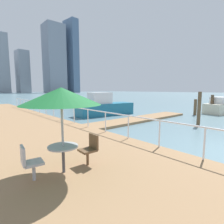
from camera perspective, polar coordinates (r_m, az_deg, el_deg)
name	(u,v)px	position (r m, az deg, el deg)	size (l,w,h in m)	color
ground_plane	(54,111)	(23.25, -18.13, 0.42)	(300.00, 300.00, 0.00)	slate
floating_dock	(137,119)	(15.24, 8.05, -2.39)	(11.87, 2.00, 0.18)	#93704C
boardwalk_railing	(68,109)	(12.79, -13.88, 0.82)	(0.06, 28.30, 1.08)	white
dock_piling_0	(212,104)	(21.79, 29.39, 2.13)	(0.29, 0.29, 2.05)	brown
dock_piling_1	(195,107)	(20.18, 25.14, 1.42)	(0.30, 0.30, 1.62)	brown
dock_piling_3	(199,108)	(14.56, 26.15, 1.02)	(0.25, 0.25, 2.47)	brown
moored_boat_0	(104,107)	(18.16, -2.55, 1.63)	(6.15, 2.59, 2.33)	#1E6B8C
moored_boat_1	(223,107)	(23.13, 32.15, 1.35)	(5.37, 2.84, 1.81)	beige
cafe_table_round	(63,149)	(5.02, -15.42, -11.24)	(0.80, 0.80, 0.74)	#ADADB2
patio_umbrella	(61,96)	(4.77, -15.99, 4.87)	(2.06, 2.06, 2.29)	#B2B2B7
cafe_chair_0	(90,147)	(5.43, -6.98, -11.11)	(0.49, 0.46, 0.90)	brown
cafe_chair_1	(29,161)	(4.88, -25.12, -13.95)	(0.52, 0.49, 0.90)	#B7B7BC
skyline_tower_3	(2,63)	(155.07, -31.79, 13.14)	(8.62, 6.63, 42.57)	#8C939E
skyline_tower_4	(23,72)	(156.64, -26.69, 11.41)	(7.89, 10.31, 31.85)	#8C939E
skyline_tower_5	(54,59)	(148.33, -18.02, 15.78)	(13.70, 13.71, 50.80)	gray
skyline_tower_6	(71,57)	(153.34, -12.89, 16.79)	(6.01, 13.52, 56.77)	slate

